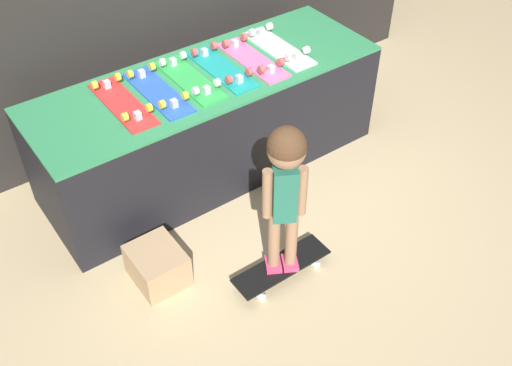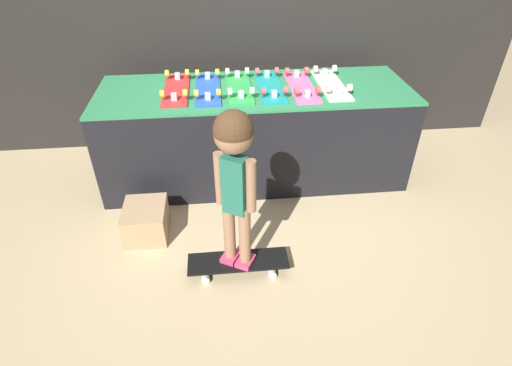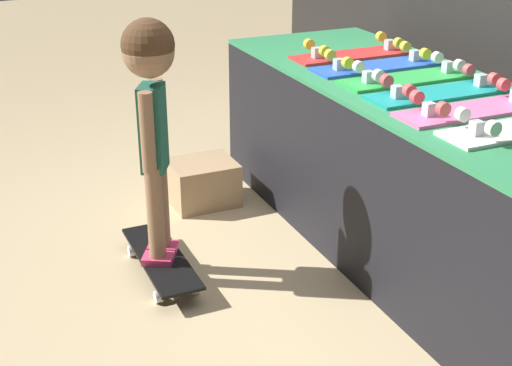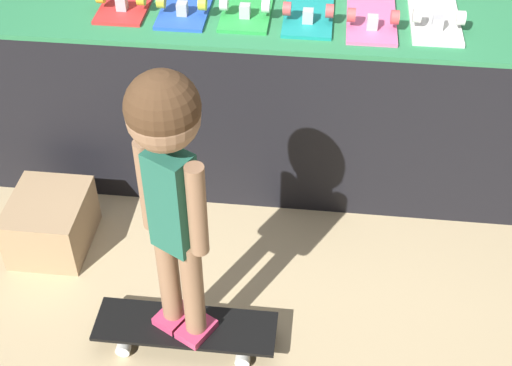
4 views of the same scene
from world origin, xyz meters
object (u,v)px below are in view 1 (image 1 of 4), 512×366
object	(u,v)px
skateboard_white_on_rack	(278,47)
storage_box	(157,265)
skateboard_pink_on_rack	(252,59)
child	(285,176)
skateboard_red_on_rack	(122,102)
skateboard_blue_on_rack	(158,91)
skateboard_green_on_rack	(189,78)
skateboard_on_floor	(281,267)
skateboard_teal_on_rack	(221,68)

from	to	relation	value
skateboard_white_on_rack	storage_box	size ratio (longest dim) A/B	1.89
skateboard_white_on_rack	skateboard_pink_on_rack	bearing A→B (deg)	-174.71
child	storage_box	bearing A→B (deg)	174.79
skateboard_red_on_rack	skateboard_pink_on_rack	world-z (taller)	same
skateboard_blue_on_rack	skateboard_pink_on_rack	bearing A→B (deg)	-2.21
skateboard_white_on_rack	skateboard_blue_on_rack	bearing A→B (deg)	179.67
skateboard_pink_on_rack	storage_box	distance (m)	1.56
storage_box	skateboard_green_on_rack	bearing A→B (deg)	45.22
skateboard_white_on_rack	skateboard_on_floor	size ratio (longest dim) A/B	1.00
skateboard_teal_on_rack	skateboard_white_on_rack	size ratio (longest dim) A/B	1.00
skateboard_red_on_rack	skateboard_teal_on_rack	bearing A→B (deg)	-1.68
skateboard_red_on_rack	skateboard_on_floor	xyz separation A→B (m)	(0.38, -1.17, -0.72)
skateboard_green_on_rack	skateboard_teal_on_rack	world-z (taller)	same
skateboard_teal_on_rack	skateboard_on_floor	xyz separation A→B (m)	(-0.35, -1.15, -0.72)
skateboard_white_on_rack	storage_box	world-z (taller)	skateboard_white_on_rack
skateboard_red_on_rack	skateboard_green_on_rack	xyz separation A→B (m)	(0.48, -0.01, 0.00)
skateboard_teal_on_rack	skateboard_on_floor	size ratio (longest dim) A/B	1.00
skateboard_red_on_rack	skateboard_pink_on_rack	xyz separation A→B (m)	(0.97, -0.04, 0.00)
skateboard_red_on_rack	skateboard_teal_on_rack	distance (m)	0.73
skateboard_blue_on_rack	skateboard_teal_on_rack	bearing A→B (deg)	-0.71
skateboard_red_on_rack	skateboard_blue_on_rack	size ratio (longest dim) A/B	1.00
skateboard_green_on_rack	skateboard_pink_on_rack	distance (m)	0.49
skateboard_pink_on_rack	child	bearing A→B (deg)	-117.61
skateboard_white_on_rack	child	distance (m)	1.41
skateboard_green_on_rack	skateboard_pink_on_rack	xyz separation A→B (m)	(0.48, -0.04, 0.00)
skateboard_white_on_rack	storage_box	xyz separation A→B (m)	(-1.46, -0.72, -0.68)
skateboard_teal_on_rack	child	size ratio (longest dim) A/B	0.62
skateboard_pink_on_rack	skateboard_blue_on_rack	bearing A→B (deg)	177.79
skateboard_pink_on_rack	skateboard_on_floor	world-z (taller)	skateboard_pink_on_rack
skateboard_pink_on_rack	child	xyz separation A→B (m)	(-0.59, -1.12, 0.02)
skateboard_teal_on_rack	skateboard_white_on_rack	distance (m)	0.48
skateboard_blue_on_rack	child	xyz separation A→B (m)	(0.14, -1.15, 0.02)
skateboard_pink_on_rack	skateboard_teal_on_rack	bearing A→B (deg)	174.81
skateboard_green_on_rack	storage_box	distance (m)	1.24
child	storage_box	world-z (taller)	child
skateboard_blue_on_rack	skateboard_on_floor	bearing A→B (deg)	-83.11
skateboard_blue_on_rack	skateboard_white_on_rack	bearing A→B (deg)	-0.33
skateboard_red_on_rack	skateboard_on_floor	bearing A→B (deg)	-71.90
skateboard_red_on_rack	skateboard_teal_on_rack	world-z (taller)	same
skateboard_pink_on_rack	skateboard_white_on_rack	xyz separation A→B (m)	(0.24, 0.02, 0.00)
storage_box	skateboard_white_on_rack	bearing A→B (deg)	26.36
storage_box	skateboard_red_on_rack	bearing A→B (deg)	71.72
skateboard_pink_on_rack	skateboard_on_floor	size ratio (longest dim) A/B	1.00
skateboard_red_on_rack	skateboard_green_on_rack	bearing A→B (deg)	-0.86
skateboard_white_on_rack	child	world-z (taller)	child
skateboard_blue_on_rack	skateboard_white_on_rack	world-z (taller)	same
skateboard_blue_on_rack	skateboard_green_on_rack	distance (m)	0.24
skateboard_pink_on_rack	skateboard_on_floor	xyz separation A→B (m)	(-0.59, -1.12, -0.72)
skateboard_red_on_rack	child	world-z (taller)	child
skateboard_blue_on_rack	skateboard_green_on_rack	xyz separation A→B (m)	(0.24, 0.01, 0.00)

